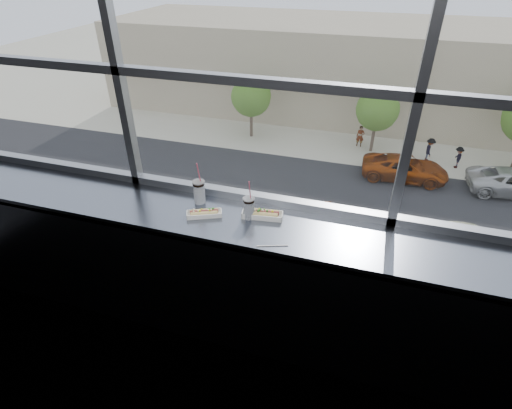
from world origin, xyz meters
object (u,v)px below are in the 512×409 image
(car_near_c, at_px, (378,225))
(car_far_b, at_px, (406,165))
(car_near_b, at_px, (238,203))
(pedestrian_c, at_px, (430,148))
(hotdog_tray_left, at_px, (204,213))
(soda_cup_left, at_px, (199,191))
(pedestrian_b, at_px, (361,134))
(tree_left, at_px, (251,97))
(car_near_d, at_px, (475,242))
(car_near_a, at_px, (147,188))
(tree_center, at_px, (378,110))
(wrapper, at_px, (199,213))
(pedestrian_d, at_px, (458,155))
(soda_cup_right, at_px, (249,207))
(hotdog_tray_right, at_px, (262,214))
(loose_straw, at_px, (272,246))

(car_near_c, xyz_separation_m, car_far_b, (1.48, 8.00, -0.09))
(car_near_b, height_order, pedestrian_c, pedestrian_c)
(hotdog_tray_left, distance_m, pedestrian_c, 30.38)
(soda_cup_left, distance_m, pedestrian_c, 30.28)
(pedestrian_c, distance_m, pedestrian_b, 5.31)
(pedestrian_c, relative_size, tree_left, 0.42)
(hotdog_tray_left, relative_size, car_near_d, 0.04)
(tree_left, bearing_deg, car_near_a, -103.94)
(car_near_a, relative_size, tree_left, 1.22)
(car_near_d, height_order, tree_center, tree_center)
(car_near_c, distance_m, car_near_d, 4.78)
(soda_cup_left, relative_size, wrapper, 3.36)
(car_far_b, height_order, pedestrian_d, car_far_b)
(soda_cup_right, bearing_deg, pedestrian_c, 79.50)
(soda_cup_right, relative_size, wrapper, 3.05)
(wrapper, relative_size, car_near_b, 0.02)
(hotdog_tray_right, relative_size, car_near_c, 0.04)
(pedestrian_b, bearing_deg, car_near_b, -115.33)
(hotdog_tray_right, bearing_deg, car_far_b, 74.21)
(loose_straw, relative_size, car_near_b, 0.03)
(car_near_a, bearing_deg, hotdog_tray_right, -145.26)
(pedestrian_c, bearing_deg, soda_cup_right, 169.50)
(loose_straw, bearing_deg, pedestrian_b, 71.53)
(car_near_c, height_order, car_near_a, car_near_c)
(tree_left, bearing_deg, car_near_b, -75.82)
(soda_cup_right, height_order, car_near_d, soda_cup_right)
(car_near_b, distance_m, car_far_b, 12.34)
(pedestrian_c, bearing_deg, wrapper, 168.81)
(pedestrian_c, bearing_deg, car_far_b, 153.04)
(loose_straw, bearing_deg, car_near_d, 49.71)
(wrapper, xyz_separation_m, car_near_b, (-5.67, 16.30, -11.00))
(loose_straw, relative_size, car_near_c, 0.03)
(car_near_b, xyz_separation_m, pedestrian_d, (13.09, 10.89, -0.09))
(soda_cup_left, distance_m, car_far_b, 26.83)
(pedestrian_b, xyz_separation_m, tree_center, (0.98, -0.64, 2.36))
(wrapper, height_order, car_near_b, wrapper)
(wrapper, bearing_deg, car_near_c, 82.17)
(car_near_b, distance_m, tree_center, 14.06)
(loose_straw, xyz_separation_m, wrapper, (-0.60, 0.19, 0.01))
(soda_cup_right, height_order, car_far_b, soda_cup_right)
(pedestrian_d, bearing_deg, hotdog_tray_right, -14.44)
(soda_cup_right, height_order, pedestrian_b, soda_cup_right)
(hotdog_tray_left, bearing_deg, car_far_b, 57.16)
(car_far_b, height_order, tree_center, tree_center)
(hotdog_tray_right, distance_m, soda_cup_left, 0.51)
(hotdog_tray_right, distance_m, car_near_b, 20.53)
(car_near_b, distance_m, car_near_c, 7.91)
(soda_cup_left, bearing_deg, car_far_b, 81.10)
(soda_cup_right, distance_m, tree_center, 29.58)
(tree_center, bearing_deg, loose_straw, -91.39)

